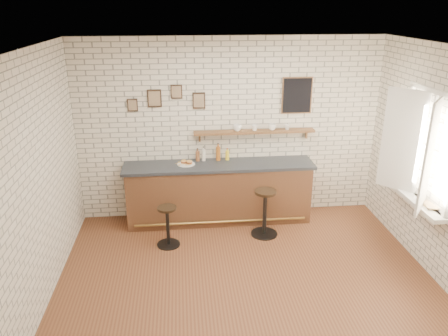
{
  "coord_description": "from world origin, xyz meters",
  "views": [
    {
      "loc": [
        -0.79,
        -4.93,
        3.46
      ],
      "look_at": [
        -0.2,
        0.9,
        1.24
      ],
      "focal_mm": 35.0,
      "sensor_mm": 36.0,
      "label": 1
    }
  ],
  "objects_px": {
    "bar_stool_right": "(265,211)",
    "shelf_cup_c": "(272,127)",
    "bar_counter": "(219,192)",
    "ciabatta_sandwich": "(187,162)",
    "shelf_cup_a": "(237,128)",
    "bar_stool_left": "(168,225)",
    "condiment_bottle_yellow": "(227,155)",
    "shelf_cup_d": "(287,127)",
    "sandwich_plate": "(186,164)",
    "book_lower": "(424,206)",
    "bitters_bottle_brown": "(198,156)",
    "book_upper": "(425,205)",
    "bitters_bottle_white": "(204,155)",
    "shelf_cup_b": "(255,128)",
    "bitters_bottle_amber": "(218,153)"
  },
  "relations": [
    {
      "from": "book_lower",
      "to": "bitters_bottle_amber",
      "type": "bearing_deg",
      "value": 132.48
    },
    {
      "from": "condiment_bottle_yellow",
      "to": "shelf_cup_d",
      "type": "height_order",
      "value": "shelf_cup_d"
    },
    {
      "from": "shelf_cup_c",
      "to": "sandwich_plate",
      "type": "bearing_deg",
      "value": 90.18
    },
    {
      "from": "shelf_cup_d",
      "to": "bar_counter",
      "type": "bearing_deg",
      "value": -176.5
    },
    {
      "from": "bar_counter",
      "to": "bar_stool_right",
      "type": "height_order",
      "value": "bar_counter"
    },
    {
      "from": "sandwich_plate",
      "to": "bitters_bottle_white",
      "type": "distance_m",
      "value": 0.34
    },
    {
      "from": "bitters_bottle_white",
      "to": "shelf_cup_c",
      "type": "relative_size",
      "value": 1.97
    },
    {
      "from": "bar_counter",
      "to": "shelf_cup_d",
      "type": "height_order",
      "value": "shelf_cup_d"
    },
    {
      "from": "bitters_bottle_brown",
      "to": "book_lower",
      "type": "height_order",
      "value": "bitters_bottle_brown"
    },
    {
      "from": "bar_stool_right",
      "to": "shelf_cup_a",
      "type": "height_order",
      "value": "shelf_cup_a"
    },
    {
      "from": "bar_stool_left",
      "to": "shelf_cup_b",
      "type": "height_order",
      "value": "shelf_cup_b"
    },
    {
      "from": "sandwich_plate",
      "to": "bitters_bottle_brown",
      "type": "bearing_deg",
      "value": 37.74
    },
    {
      "from": "sandwich_plate",
      "to": "bar_stool_right",
      "type": "distance_m",
      "value": 1.48
    },
    {
      "from": "condiment_bottle_yellow",
      "to": "bar_stool_left",
      "type": "bearing_deg",
      "value": -136.87
    },
    {
      "from": "bar_counter",
      "to": "bar_stool_left",
      "type": "xyz_separation_m",
      "value": [
        -0.84,
        -0.75,
        -0.17
      ]
    },
    {
      "from": "shelf_cup_a",
      "to": "shelf_cup_d",
      "type": "height_order",
      "value": "shelf_cup_a"
    },
    {
      "from": "ciabatta_sandwich",
      "to": "bitters_bottle_brown",
      "type": "xyz_separation_m",
      "value": [
        0.19,
        0.15,
        0.04
      ]
    },
    {
      "from": "bitters_bottle_brown",
      "to": "bar_stool_right",
      "type": "height_order",
      "value": "bitters_bottle_brown"
    },
    {
      "from": "shelf_cup_d",
      "to": "book_upper",
      "type": "distance_m",
      "value": 2.46
    },
    {
      "from": "bitters_bottle_amber",
      "to": "book_lower",
      "type": "distance_m",
      "value": 3.2
    },
    {
      "from": "bitters_bottle_brown",
      "to": "shelf_cup_d",
      "type": "height_order",
      "value": "shelf_cup_d"
    },
    {
      "from": "bar_counter",
      "to": "shelf_cup_c",
      "type": "bearing_deg",
      "value": 12.59
    },
    {
      "from": "bar_counter",
      "to": "book_upper",
      "type": "distance_m",
      "value": 3.13
    },
    {
      "from": "bitters_bottle_brown",
      "to": "condiment_bottle_yellow",
      "type": "xyz_separation_m",
      "value": [
        0.49,
        0.0,
        -0.0
      ]
    },
    {
      "from": "shelf_cup_b",
      "to": "bar_stool_right",
      "type": "bearing_deg",
      "value": -137.38
    },
    {
      "from": "bitters_bottle_white",
      "to": "bitters_bottle_amber",
      "type": "distance_m",
      "value": 0.24
    },
    {
      "from": "bitters_bottle_white",
      "to": "shelf_cup_d",
      "type": "bearing_deg",
      "value": 0.63
    },
    {
      "from": "sandwich_plate",
      "to": "shelf_cup_c",
      "type": "bearing_deg",
      "value": 6.65
    },
    {
      "from": "bitters_bottle_white",
      "to": "book_upper",
      "type": "height_order",
      "value": "bitters_bottle_white"
    },
    {
      "from": "bitters_bottle_white",
      "to": "shelf_cup_b",
      "type": "distance_m",
      "value": 0.95
    },
    {
      "from": "bitters_bottle_white",
      "to": "shelf_cup_d",
      "type": "xyz_separation_m",
      "value": [
        1.39,
        0.02,
        0.43
      ]
    },
    {
      "from": "bitters_bottle_amber",
      "to": "condiment_bottle_yellow",
      "type": "bearing_deg",
      "value": 0.0
    },
    {
      "from": "bar_stool_right",
      "to": "shelf_cup_c",
      "type": "bearing_deg",
      "value": 73.46
    },
    {
      "from": "bitters_bottle_brown",
      "to": "book_lower",
      "type": "bearing_deg",
      "value": -32.71
    },
    {
      "from": "condiment_bottle_yellow",
      "to": "book_lower",
      "type": "bearing_deg",
      "value": -37.69
    },
    {
      "from": "sandwich_plate",
      "to": "book_lower",
      "type": "xyz_separation_m",
      "value": [
        3.12,
        -1.73,
        -0.07
      ]
    },
    {
      "from": "shelf_cup_c",
      "to": "bitters_bottle_brown",
      "type": "bearing_deg",
      "value": 84.24
    },
    {
      "from": "bar_stool_right",
      "to": "book_lower",
      "type": "relative_size",
      "value": 3.1
    },
    {
      "from": "condiment_bottle_yellow",
      "to": "book_upper",
      "type": "xyz_separation_m",
      "value": [
        2.43,
        -1.9,
        -0.13
      ]
    },
    {
      "from": "ciabatta_sandwich",
      "to": "bitters_bottle_amber",
      "type": "relative_size",
      "value": 0.66
    },
    {
      "from": "sandwich_plate",
      "to": "shelf_cup_c",
      "type": "distance_m",
      "value": 1.54
    },
    {
      "from": "bar_counter",
      "to": "ciabatta_sandwich",
      "type": "relative_size",
      "value": 15.83
    },
    {
      "from": "shelf_cup_b",
      "to": "ciabatta_sandwich",
      "type": "bearing_deg",
      "value": 136.54
    },
    {
      "from": "bitters_bottle_white",
      "to": "bar_stool_left",
      "type": "xyz_separation_m",
      "value": [
        -0.61,
        -0.94,
        -0.77
      ]
    },
    {
      "from": "bar_stool_right",
      "to": "shelf_cup_a",
      "type": "distance_m",
      "value": 1.43
    },
    {
      "from": "bitters_bottle_white",
      "to": "book_lower",
      "type": "height_order",
      "value": "bitters_bottle_white"
    },
    {
      "from": "bitters_bottle_white",
      "to": "condiment_bottle_yellow",
      "type": "height_order",
      "value": "bitters_bottle_white"
    },
    {
      "from": "ciabatta_sandwich",
      "to": "shelf_cup_a",
      "type": "xyz_separation_m",
      "value": [
        0.84,
        0.17,
        0.5
      ]
    },
    {
      "from": "bitters_bottle_brown",
      "to": "book_upper",
      "type": "distance_m",
      "value": 3.49
    },
    {
      "from": "bar_stool_left",
      "to": "condiment_bottle_yellow",
      "type": "bearing_deg",
      "value": 43.13
    }
  ]
}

